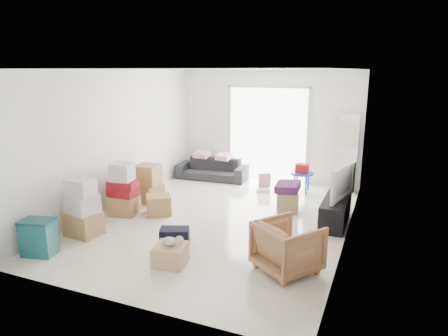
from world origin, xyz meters
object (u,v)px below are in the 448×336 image
Objects in this scene: storage_bins at (39,237)px; ottoman at (287,202)px; armchair at (288,244)px; kids_table at (302,172)px; sofa at (212,166)px; wood_crate at (170,255)px; television at (337,194)px; tv_console at (336,210)px; ac_tower at (347,154)px.

ottoman is at bearing 47.68° from storage_bins.
armchair is 3.79m from kids_table.
sofa is 4.93m from storage_bins.
kids_table reaches higher than wood_crate.
armchair is 3.65m from storage_bins.
armchair reaches higher than wood_crate.
television is 2.37× the size of wood_crate.
storage_bins reaches higher than ottoman.
kids_table is 1.50× the size of wood_crate.
tv_console is at bearing -64.67° from armchair.
wood_crate is (-0.98, -4.20, -0.32)m from kids_table.
ottoman reaches higher than wood_crate.
ottoman is at bearing 92.70° from television.
kids_table is at bearing 120.67° from tv_console.
armchair is 1.41× the size of storage_bins.
wood_crate is (1.96, 0.47, -0.13)m from storage_bins.
armchair is 1.20× the size of kids_table.
tv_console is 2.53× the size of storage_bins.
armchair is at bearing -175.10° from television.
sofa is 2.87m from ottoman.
television is 1.32× the size of armchair.
tv_console is 1.35× the size of television.
ottoman is (-0.94, 0.20, -0.33)m from television.
armchair is at bearing -57.97° from sofa.
storage_bins is at bearing 142.85° from television.
television reaches higher than tv_console.
ac_tower is at bearing 16.30° from television.
sofa reaches higher than tv_console.
tv_console is 1.79× the size of armchair.
sofa is (-3.28, 1.85, -0.18)m from television.
television is at bearing -33.64° from sofa.
wood_crate is at bearing 157.83° from television.
ottoman is (-0.89, -1.80, -0.68)m from ac_tower.
tv_console is 0.79× the size of sofa.
television is at bearing 0.00° from tv_console.
ac_tower is 4.41× the size of ottoman.
sofa is at bearing 150.60° from tv_console.
ottoman is at bearing 167.83° from tv_console.
ottoman is (-0.94, 0.20, -0.03)m from tv_console.
storage_bins is 4.39m from ottoman.
television is 2.15m from armchair.
armchair is (2.91, -3.97, 0.04)m from sofa.
ottoman is at bearing -39.36° from sofa.
storage_bins reaches higher than wood_crate.
ottoman is 2.95m from wood_crate.
television reaches higher than storage_bins.
storage_bins is (-3.85, -5.05, -0.60)m from ac_tower.
storage_bins is (-3.90, -3.05, 0.04)m from tv_console.
storage_bins is 1.38× the size of ottoman.
armchair is (-0.37, -2.12, 0.16)m from tv_console.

